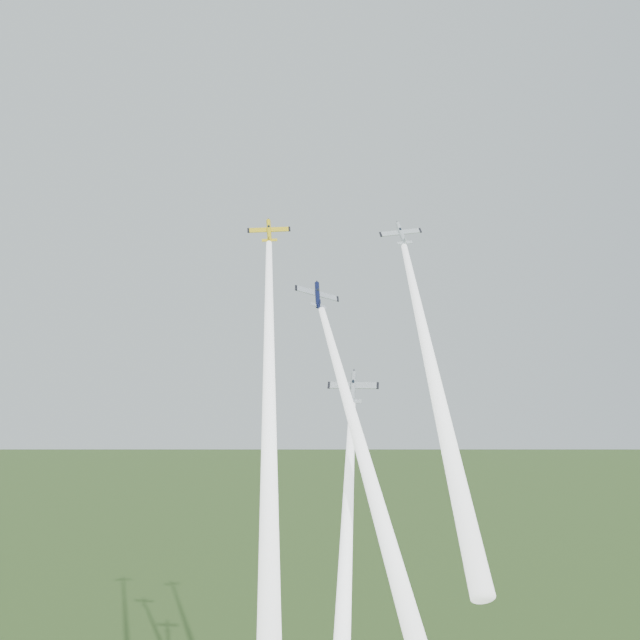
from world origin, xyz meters
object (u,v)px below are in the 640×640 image
at_px(plane_silver_right, 401,233).
at_px(plane_silver_low, 353,387).
at_px(plane_yellow, 269,231).
at_px(plane_navy, 317,295).

relative_size(plane_silver_right, plane_silver_low, 0.90).
xyz_separation_m(plane_yellow, plane_silver_right, (20.99, -5.15, -1.28)).
distance_m(plane_yellow, plane_silver_right, 21.65).
xyz_separation_m(plane_navy, plane_silver_right, (13.35, 4.87, 10.31)).
bearing_deg(plane_yellow, plane_navy, -54.81).
relative_size(plane_yellow, plane_silver_right, 1.05).
bearing_deg(plane_silver_right, plane_silver_low, -139.65).
bearing_deg(plane_yellow, plane_silver_right, -15.93).
relative_size(plane_yellow, plane_silver_low, 0.94).
distance_m(plane_navy, plane_silver_low, 15.05).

